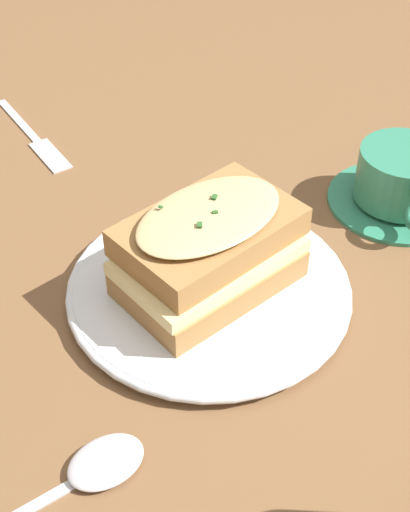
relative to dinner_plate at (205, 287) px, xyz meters
name	(u,v)px	position (x,y,z in m)	size (l,w,h in m)	color
ground_plane	(214,290)	(0.00, 0.01, -0.01)	(2.40, 2.40, 0.00)	brown
dinner_plate	(205,287)	(0.00, 0.00, 0.00)	(0.24, 0.24, 0.01)	white
sandwich	(206,249)	(0.00, 0.00, 0.04)	(0.12, 0.17, 0.07)	#A37542
teacup_with_saucer	(401,182)	(0.08, 0.22, 0.02)	(0.14, 0.14, 0.06)	#338466
fork	(38,141)	(-0.29, 0.08, -0.01)	(0.17, 0.07, 0.00)	silver
spoon	(93,469)	(0.04, -0.19, 0.00)	(0.07, 0.16, 0.01)	silver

